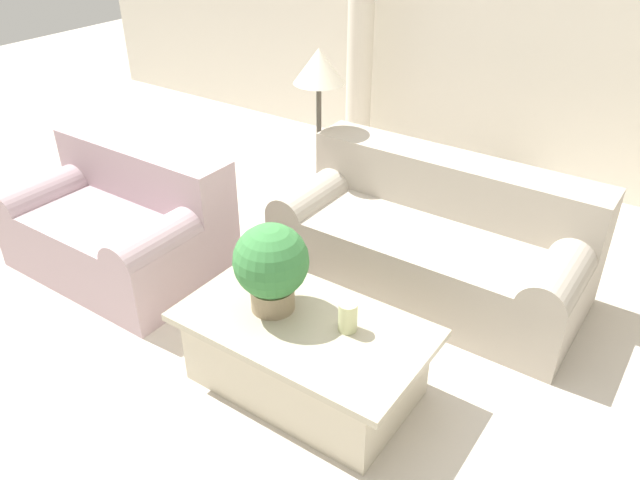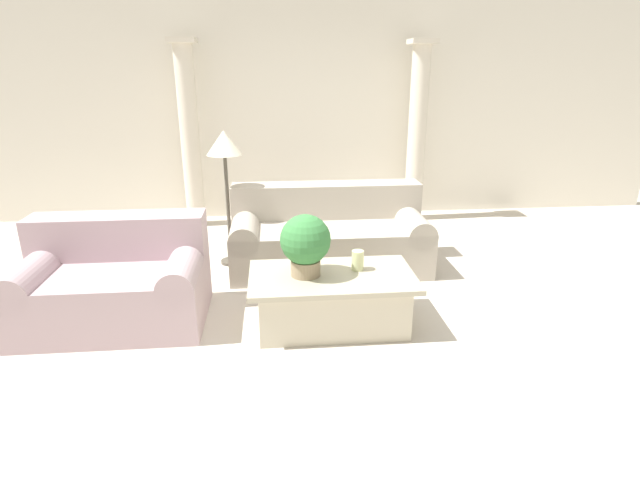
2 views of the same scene
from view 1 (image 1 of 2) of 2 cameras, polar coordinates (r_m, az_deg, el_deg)
The scene contains 8 objects.
ground_plane at distance 3.64m, azimuth 0.66°, elevation -9.95°, with size 16.00×16.00×0.00m, color beige.
sofa_long at distance 4.06m, azimuth 10.29°, elevation 0.05°, with size 1.94×0.90×0.81m.
loveseat at distance 4.39m, azimuth -17.68°, elevation 1.59°, with size 1.40×0.90×0.81m.
coffee_table at distance 3.29m, azimuth -1.42°, elevation -10.34°, with size 1.27×0.73×0.43m.
potted_plant at distance 3.10m, azimuth -4.49°, elevation -2.27°, with size 0.38×0.38×0.48m.
pillar_candle at distance 3.06m, azimuth 2.56°, elevation -7.02°, with size 0.09×0.09×0.16m.
floor_lamp at distance 4.31m, azimuth -0.11°, elevation 14.54°, with size 0.35×0.35×1.36m.
column_left at distance 5.76m, azimuth 3.75°, elevation 18.74°, with size 0.33×0.33×2.27m.
Camera 1 is at (1.53, -2.28, 2.40)m, focal length 35.00 mm.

